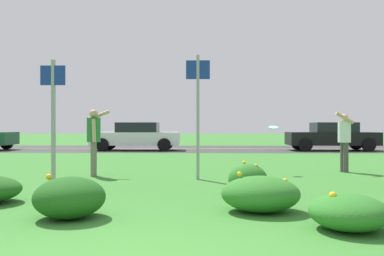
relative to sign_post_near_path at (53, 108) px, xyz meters
The scene contains 14 objects.
ground_plane 5.25m from the sign_post_near_path, 58.71° to the left, with size 120.00×120.00×0.00m, color #387A2D.
highway_strip 14.89m from the sign_post_near_path, 79.93° to the left, with size 120.00×7.84×0.01m, color #38383A.
highway_center_stripe 14.89m from the sign_post_near_path, 79.93° to the left, with size 120.00×0.16×0.00m, color yellow.
daylily_clump_near_camera 4.73m from the sign_post_near_path, 22.77° to the right, with size 0.72×0.71×0.61m.
daylily_clump_mid_center 4.33m from the sign_post_near_path, 68.05° to the right, with size 0.97×1.04×0.60m.
daylily_clump_mid_right 6.90m from the sign_post_near_path, 40.84° to the right, with size 0.95×1.03×0.47m.
daylily_clump_front_center 5.52m from the sign_post_near_path, 38.20° to the right, with size 1.15×1.06×0.58m.
sign_post_near_path is the anchor object (origin of this frame).
sign_post_by_roadside 3.30m from the sign_post_near_path, ahead, with size 0.56×0.10×2.93m.
person_thrower_green_shirt 1.46m from the sign_post_near_path, 61.25° to the left, with size 0.57×0.55×1.68m.
person_catcher_white_shirt 7.60m from the sign_post_near_path, 17.26° to the left, with size 0.53×0.54×1.65m.
frisbee_pale_blue 5.54m from the sign_post_near_path, 18.96° to the left, with size 0.27×0.26×0.10m.
car_black_center_left 16.32m from the sign_post_near_path, 51.83° to the left, with size 4.50×2.00×1.45m.
car_white_center_right 12.84m from the sign_post_near_path, 90.23° to the left, with size 4.50×2.00×1.45m.
Camera 1 is at (0.74, -3.62, 1.25)m, focal length 40.64 mm.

